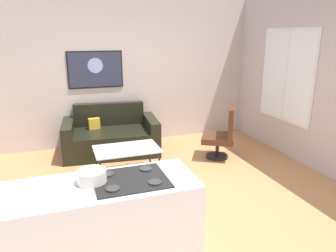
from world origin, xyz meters
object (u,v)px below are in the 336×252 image
at_px(mixing_bowl, 92,177).
at_px(armchair, 223,134).
at_px(couch, 111,137).
at_px(wall_painting, 95,70).
at_px(coffee_table, 127,150).

bearing_deg(mixing_bowl, armchair, 42.50).
bearing_deg(couch, armchair, -27.12).
bearing_deg(mixing_bowl, wall_painting, 82.47).
relative_size(armchair, mixing_bowl, 3.92).
distance_m(coffee_table, wall_painting, 1.92).
bearing_deg(wall_painting, couch, -73.39).
bearing_deg(wall_painting, armchair, -36.13).
distance_m(couch, mixing_bowl, 3.27).
bearing_deg(couch, mixing_bowl, -101.34).
bearing_deg(coffee_table, armchair, 5.43).
bearing_deg(coffee_table, wall_painting, 97.83).
xyz_separation_m(couch, coffee_table, (0.07, -1.08, 0.12)).
bearing_deg(armchair, wall_painting, 143.87).
relative_size(mixing_bowl, wall_painting, 0.23).
xyz_separation_m(armchair, mixing_bowl, (-2.41, -2.21, 0.55)).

